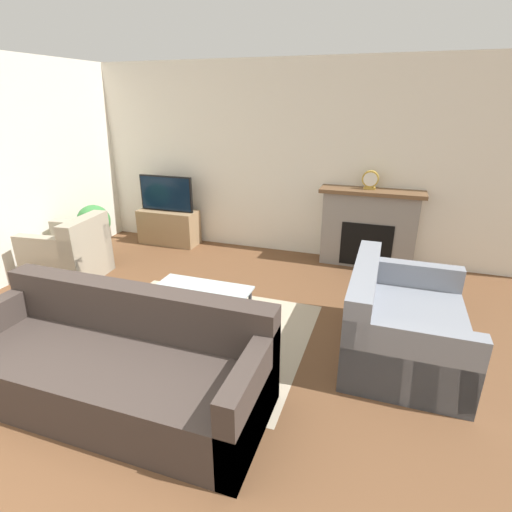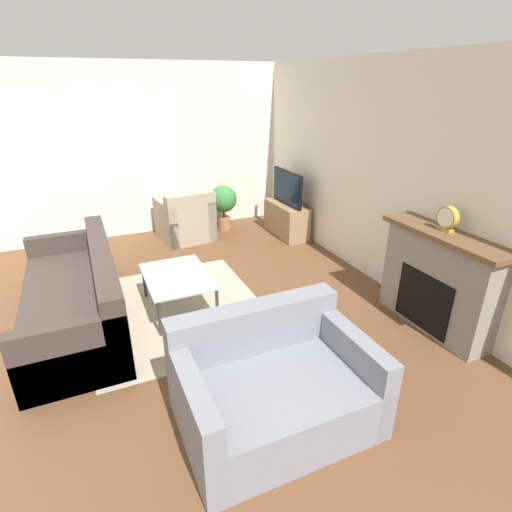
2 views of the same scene
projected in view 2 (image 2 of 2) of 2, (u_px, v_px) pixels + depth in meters
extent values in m
cube|color=silver|center=(367.00, 171.00, 5.08)|extent=(8.31, 0.06, 2.70)
cube|color=silver|center=(151.00, 151.00, 6.50)|extent=(0.06, 7.40, 2.70)
cube|color=#B7A88E|center=(177.00, 309.00, 4.59)|extent=(2.17, 1.89, 0.00)
cube|color=gray|center=(438.00, 281.00, 4.07)|extent=(1.24, 0.32, 1.07)
cube|color=black|center=(423.00, 301.00, 4.08)|extent=(0.68, 0.01, 0.60)
cube|color=brown|center=(446.00, 235.00, 3.85)|extent=(1.36, 0.38, 0.05)
cube|color=#997A56|center=(286.00, 220.00, 6.69)|extent=(0.94, 0.39, 0.54)
cube|color=black|center=(287.00, 188.00, 6.47)|extent=(0.88, 0.05, 0.55)
cube|color=black|center=(286.00, 188.00, 6.46)|extent=(0.84, 0.01, 0.51)
cube|color=#3D332D|center=(73.00, 307.00, 4.23)|extent=(2.35, 0.91, 0.42)
cube|color=#3D332D|center=(103.00, 266.00, 4.20)|extent=(2.35, 0.20, 0.40)
cube|color=#3D332D|center=(69.00, 258.00, 5.11)|extent=(0.14, 0.91, 0.66)
cube|color=#3D332D|center=(74.00, 358.00, 3.26)|extent=(0.14, 0.91, 0.66)
cube|color=gray|center=(276.00, 400.00, 3.00)|extent=(0.99, 1.41, 0.42)
cube|color=gray|center=(254.00, 327.00, 3.16)|extent=(0.20, 1.41, 0.40)
cube|color=gray|center=(193.00, 414.00, 2.71)|extent=(0.99, 0.14, 0.66)
cube|color=gray|center=(347.00, 365.00, 3.18)|extent=(0.99, 0.14, 0.66)
cube|color=#9E937F|center=(185.00, 226.00, 6.58)|extent=(0.90, 0.86, 0.42)
cube|color=#9E937F|center=(191.00, 207.00, 6.17)|extent=(0.28, 0.80, 0.40)
cube|color=#9E937F|center=(203.00, 216.00, 6.68)|extent=(0.83, 0.22, 0.66)
cube|color=#9E937F|center=(166.00, 222.00, 6.39)|extent=(0.83, 0.22, 0.66)
cylinder|color=#333338|center=(144.00, 281.00, 4.78)|extent=(0.04, 0.04, 0.40)
cylinder|color=#333338|center=(160.00, 319.00, 4.04)|extent=(0.04, 0.04, 0.40)
cylinder|color=#333338|center=(194.00, 272.00, 5.01)|extent=(0.04, 0.04, 0.40)
cylinder|color=#333338|center=(217.00, 306.00, 4.26)|extent=(0.04, 0.04, 0.40)
cube|color=silver|center=(177.00, 276.00, 4.44)|extent=(0.97, 0.69, 0.02)
cylinder|color=#AD704C|center=(224.00, 223.00, 7.01)|extent=(0.23, 0.23, 0.22)
cylinder|color=#4C3823|center=(224.00, 213.00, 6.94)|extent=(0.03, 0.03, 0.14)
sphere|color=#387F3D|center=(223.00, 199.00, 6.84)|extent=(0.46, 0.46, 0.46)
cube|color=#B79338|center=(445.00, 229.00, 3.88)|extent=(0.15, 0.07, 0.03)
cylinder|color=#B79338|center=(448.00, 217.00, 3.83)|extent=(0.22, 0.07, 0.22)
cylinder|color=white|center=(445.00, 218.00, 3.82)|extent=(0.18, 0.00, 0.18)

